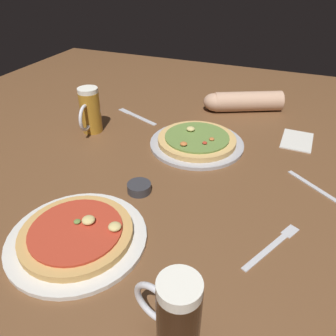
{
  "coord_description": "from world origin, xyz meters",
  "views": [
    {
      "loc": [
        0.31,
        -0.77,
        0.58
      ],
      "look_at": [
        0.0,
        0.0,
        0.02
      ],
      "focal_mm": 35.11,
      "sensor_mm": 36.0,
      "label": 1
    }
  ],
  "objects_px": {
    "beer_mug_amber": "(90,111)",
    "napkin_folded": "(297,140)",
    "knife_right": "(137,116)",
    "fork_spare": "(322,192)",
    "pizza_plate_near": "(77,235)",
    "ramekin_sauce": "(139,188)",
    "pizza_plate_far": "(197,141)",
    "diner_arm": "(240,102)",
    "beer_mug_dark": "(176,314)",
    "fork_left": "(273,245)"
  },
  "relations": [
    {
      "from": "beer_mug_dark",
      "to": "napkin_folded",
      "type": "height_order",
      "value": "beer_mug_dark"
    },
    {
      "from": "diner_arm",
      "to": "ramekin_sauce",
      "type": "bearing_deg",
      "value": -102.54
    },
    {
      "from": "ramekin_sauce",
      "to": "napkin_folded",
      "type": "xyz_separation_m",
      "value": [
        0.4,
        0.48,
        -0.01
      ]
    },
    {
      "from": "pizza_plate_near",
      "to": "fork_left",
      "type": "height_order",
      "value": "pizza_plate_near"
    },
    {
      "from": "beer_mug_dark",
      "to": "beer_mug_amber",
      "type": "height_order",
      "value": "beer_mug_amber"
    },
    {
      "from": "ramekin_sauce",
      "to": "fork_spare",
      "type": "xyz_separation_m",
      "value": [
        0.49,
        0.19,
        -0.01
      ]
    },
    {
      "from": "napkin_folded",
      "to": "diner_arm",
      "type": "relative_size",
      "value": 0.48
    },
    {
      "from": "knife_right",
      "to": "beer_mug_amber",
      "type": "bearing_deg",
      "value": -118.51
    },
    {
      "from": "pizza_plate_near",
      "to": "knife_right",
      "type": "xyz_separation_m",
      "value": [
        -0.18,
        0.67,
        -0.01
      ]
    },
    {
      "from": "pizza_plate_near",
      "to": "beer_mug_amber",
      "type": "xyz_separation_m",
      "value": [
        -0.28,
        0.49,
        0.07
      ]
    },
    {
      "from": "pizza_plate_far",
      "to": "diner_arm",
      "type": "bearing_deg",
      "value": 77.48
    },
    {
      "from": "fork_spare",
      "to": "ramekin_sauce",
      "type": "bearing_deg",
      "value": -158.8
    },
    {
      "from": "knife_right",
      "to": "fork_spare",
      "type": "height_order",
      "value": "same"
    },
    {
      "from": "beer_mug_amber",
      "to": "knife_right",
      "type": "bearing_deg",
      "value": 61.49
    },
    {
      "from": "beer_mug_amber",
      "to": "napkin_folded",
      "type": "relative_size",
      "value": 1.09
    },
    {
      "from": "beer_mug_dark",
      "to": "beer_mug_amber",
      "type": "xyz_separation_m",
      "value": [
        -0.58,
        0.63,
        0.0
      ]
    },
    {
      "from": "knife_right",
      "to": "pizza_plate_far",
      "type": "bearing_deg",
      "value": -24.02
    },
    {
      "from": "napkin_folded",
      "to": "diner_arm",
      "type": "xyz_separation_m",
      "value": [
        -0.25,
        0.19,
        0.04
      ]
    },
    {
      "from": "pizza_plate_far",
      "to": "beer_mug_amber",
      "type": "height_order",
      "value": "beer_mug_amber"
    },
    {
      "from": "ramekin_sauce",
      "to": "diner_arm",
      "type": "bearing_deg",
      "value": 77.46
    },
    {
      "from": "beer_mug_amber",
      "to": "diner_arm",
      "type": "distance_m",
      "value": 0.63
    },
    {
      "from": "knife_right",
      "to": "ramekin_sauce",
      "type": "bearing_deg",
      "value": -62.74
    },
    {
      "from": "beer_mug_dark",
      "to": "fork_left",
      "type": "bearing_deg",
      "value": 65.77
    },
    {
      "from": "beer_mug_dark",
      "to": "pizza_plate_near",
      "type": "bearing_deg",
      "value": 155.22
    },
    {
      "from": "napkin_folded",
      "to": "knife_right",
      "type": "relative_size",
      "value": 0.73
    },
    {
      "from": "napkin_folded",
      "to": "beer_mug_amber",
      "type": "bearing_deg",
      "value": -163.81
    },
    {
      "from": "knife_right",
      "to": "fork_spare",
      "type": "xyz_separation_m",
      "value": [
        0.72,
        -0.26,
        -0.0
      ]
    },
    {
      "from": "pizza_plate_near",
      "to": "ramekin_sauce",
      "type": "distance_m",
      "value": 0.23
    },
    {
      "from": "pizza_plate_far",
      "to": "napkin_folded",
      "type": "height_order",
      "value": "pizza_plate_far"
    },
    {
      "from": "fork_spare",
      "to": "knife_right",
      "type": "bearing_deg",
      "value": 159.98
    },
    {
      "from": "diner_arm",
      "to": "fork_left",
      "type": "bearing_deg",
      "value": -72.69
    },
    {
      "from": "knife_right",
      "to": "diner_arm",
      "type": "distance_m",
      "value": 0.44
    },
    {
      "from": "fork_left",
      "to": "fork_spare",
      "type": "xyz_separation_m",
      "value": [
        0.11,
        0.26,
        -0.0
      ]
    },
    {
      "from": "beer_mug_amber",
      "to": "fork_left",
      "type": "height_order",
      "value": "beer_mug_amber"
    },
    {
      "from": "pizza_plate_far",
      "to": "beer_mug_amber",
      "type": "distance_m",
      "value": 0.41
    },
    {
      "from": "beer_mug_dark",
      "to": "fork_spare",
      "type": "height_order",
      "value": "beer_mug_dark"
    },
    {
      "from": "pizza_plate_far",
      "to": "fork_left",
      "type": "distance_m",
      "value": 0.5
    },
    {
      "from": "beer_mug_amber",
      "to": "fork_left",
      "type": "xyz_separation_m",
      "value": [
        0.71,
        -0.34,
        -0.08
      ]
    },
    {
      "from": "pizza_plate_far",
      "to": "fork_spare",
      "type": "distance_m",
      "value": 0.43
    },
    {
      "from": "knife_right",
      "to": "pizza_plate_near",
      "type": "bearing_deg",
      "value": -75.09
    },
    {
      "from": "knife_right",
      "to": "napkin_folded",
      "type": "bearing_deg",
      "value": 2.81
    },
    {
      "from": "pizza_plate_near",
      "to": "diner_arm",
      "type": "height_order",
      "value": "diner_arm"
    },
    {
      "from": "pizza_plate_near",
      "to": "knife_right",
      "type": "height_order",
      "value": "pizza_plate_near"
    },
    {
      "from": "beer_mug_dark",
      "to": "beer_mug_amber",
      "type": "bearing_deg",
      "value": 132.43
    },
    {
      "from": "pizza_plate_far",
      "to": "diner_arm",
      "type": "height_order",
      "value": "diner_arm"
    },
    {
      "from": "pizza_plate_near",
      "to": "knife_right",
      "type": "relative_size",
      "value": 1.56
    },
    {
      "from": "beer_mug_amber",
      "to": "knife_right",
      "type": "height_order",
      "value": "beer_mug_amber"
    },
    {
      "from": "knife_right",
      "to": "diner_arm",
      "type": "relative_size",
      "value": 0.65
    },
    {
      "from": "pizza_plate_far",
      "to": "knife_right",
      "type": "relative_size",
      "value": 1.56
    },
    {
      "from": "ramekin_sauce",
      "to": "knife_right",
      "type": "relative_size",
      "value": 0.32
    }
  ]
}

